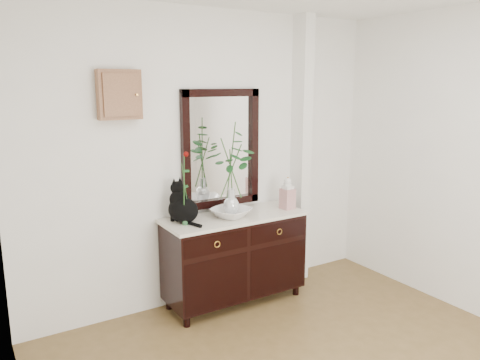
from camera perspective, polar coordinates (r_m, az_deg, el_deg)
wall_back at (r=4.36m, az=-3.54°, el=2.59°), size 3.60×0.04×2.70m
pilaster at (r=4.84m, az=7.42°, el=3.42°), size 0.12×0.20×2.70m
sideboard at (r=4.42m, az=-0.69°, el=-9.02°), size 1.33×0.52×0.82m
wall_mirror at (r=4.38m, az=-2.31°, el=3.84°), size 0.80×0.06×1.10m
key_cabinet at (r=3.94m, az=-14.50°, el=10.04°), size 0.35×0.10×0.40m
cat at (r=4.08m, az=-6.97°, el=-2.66°), size 0.34×0.38×0.37m
lotus_bowl at (r=4.24m, az=-1.07°, el=-4.00°), size 0.45×0.45×0.08m
vase_branches at (r=4.15m, az=-1.09°, el=1.40°), size 0.53×0.53×0.85m
bud_vase_rose at (r=3.97m, az=-6.80°, el=-0.99°), size 0.09×0.09×0.64m
ginger_jar at (r=4.52m, az=5.82°, el=-1.55°), size 0.12×0.12×0.31m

